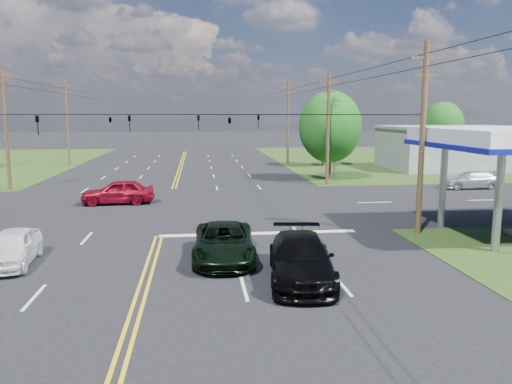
{
  "coord_description": "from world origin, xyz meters",
  "views": [
    {
      "loc": [
        1.98,
        -20.55,
        6.04
      ],
      "look_at": [
        5.09,
        6.0,
        1.84
      ],
      "focal_mm": 35.0,
      "sensor_mm": 36.0,
      "label": 1
    }
  ],
  "objects": [
    {
      "name": "pickup_dkgreen",
      "position": [
        3.0,
        -0.35,
        0.74
      ],
      "size": [
        2.74,
        5.48,
        1.49
      ],
      "primitive_type": "imported",
      "rotation": [
        0.0,
        0.0,
        -0.05
      ],
      "color": "black",
      "rests_on": "ground"
    },
    {
      "name": "tree_far_r",
      "position": [
        34.0,
        42.0,
        4.54
      ],
      "size": [
        5.32,
        5.32,
        7.63
      ],
      "color": "#432D1C",
      "rests_on": "ground"
    },
    {
      "name": "pole_right_far",
      "position": [
        13.0,
        40.0,
        5.17
      ],
      "size": [
        1.6,
        0.28,
        10.0
      ],
      "color": "#432D1C",
      "rests_on": "ground"
    },
    {
      "name": "stop_bar",
      "position": [
        5.0,
        4.0,
        0.0
      ],
      "size": [
        10.0,
        0.5,
        0.02
      ],
      "primitive_type": "cube",
      "color": "silver",
      "rests_on": "ground"
    },
    {
      "name": "ground",
      "position": [
        0.0,
        12.0,
        0.0
      ],
      "size": [
        280.0,
        280.0,
        0.0
      ],
      "primitive_type": "plane",
      "color": "black",
      "rests_on": "ground"
    },
    {
      "name": "tree_right_b",
      "position": [
        16.5,
        36.0,
        4.22
      ],
      "size": [
        4.94,
        4.94,
        7.09
      ],
      "color": "#432D1C",
      "rests_on": "ground"
    },
    {
      "name": "power_lines",
      "position": [
        0.0,
        10.0,
        8.6
      ],
      "size": [
        26.04,
        100.0,
        0.64
      ],
      "color": "black",
      "rests_on": "ground"
    },
    {
      "name": "sedan_red",
      "position": [
        -3.43,
        13.61,
        0.82
      ],
      "size": [
        4.89,
        2.11,
        1.64
      ],
      "primitive_type": "imported",
      "rotation": [
        0.0,
        0.0,
        -1.53
      ],
      "color": "maroon",
      "rests_on": "ground"
    },
    {
      "name": "polesign_ne",
      "position": [
        14.9,
        25.4,
        5.81
      ],
      "size": [
        2.09,
        0.59,
        7.55
      ],
      "color": "#A5A5AA",
      "rests_on": "ground"
    },
    {
      "name": "pickup_white",
      "position": [
        -5.52,
        -0.07,
        0.72
      ],
      "size": [
        2.0,
        4.34,
        1.44
      ],
      "primitive_type": "imported",
      "rotation": [
        0.0,
        0.0,
        0.07
      ],
      "color": "white",
      "rests_on": "ground"
    },
    {
      "name": "grass_ne",
      "position": [
        35.0,
        44.0,
        0.0
      ],
      "size": [
        46.0,
        48.0,
        0.03
      ],
      "primitive_type": "cube",
      "color": "#283D13",
      "rests_on": "ground"
    },
    {
      "name": "pole_se",
      "position": [
        13.0,
        3.0,
        4.92
      ],
      "size": [
        1.6,
        0.28,
        9.5
      ],
      "color": "#432D1C",
      "rests_on": "ground"
    },
    {
      "name": "retail_ne",
      "position": [
        30.0,
        32.0,
        2.2
      ],
      "size": [
        14.0,
        10.0,
        4.4
      ],
      "primitive_type": "cube",
      "color": "gray",
      "rests_on": "ground"
    },
    {
      "name": "sedan_far",
      "position": [
        24.08,
        17.5,
        0.7
      ],
      "size": [
        4.84,
        2.02,
        1.4
      ],
      "primitive_type": "imported",
      "rotation": [
        0.0,
        0.0,
        -1.58
      ],
      "color": "silver",
      "rests_on": "ground"
    },
    {
      "name": "tree_right_a",
      "position": [
        14.0,
        24.0,
        4.87
      ],
      "size": [
        5.7,
        5.7,
        8.18
      ],
      "color": "#432D1C",
      "rests_on": "ground"
    },
    {
      "name": "pole_left_far",
      "position": [
        -13.0,
        40.0,
        5.17
      ],
      "size": [
        1.6,
        0.28,
        10.0
      ],
      "color": "#432D1C",
      "rests_on": "ground"
    },
    {
      "name": "pole_nw",
      "position": [
        -13.0,
        21.0,
        4.92
      ],
      "size": [
        1.6,
        0.28,
        9.5
      ],
      "color": "#432D1C",
      "rests_on": "ground"
    },
    {
      "name": "pole_ne",
      "position": [
        13.0,
        21.0,
        4.92
      ],
      "size": [
        1.6,
        0.28,
        9.5
      ],
      "color": "#432D1C",
      "rests_on": "ground"
    },
    {
      "name": "span_wire_signals",
      "position": [
        0.0,
        12.0,
        6.0
      ],
      "size": [
        26.0,
        18.0,
        1.13
      ],
      "color": "black",
      "rests_on": "ground"
    },
    {
      "name": "suv_black",
      "position": [
        5.66,
        -3.26,
        0.81
      ],
      "size": [
        2.97,
        5.83,
        1.62
      ],
      "primitive_type": "imported",
      "rotation": [
        0.0,
        0.0,
        -0.13
      ],
      "color": "black",
      "rests_on": "ground"
    }
  ]
}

